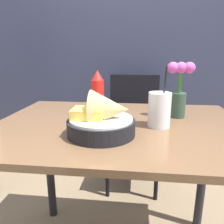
{
  "coord_description": "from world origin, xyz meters",
  "views": [
    {
      "loc": [
        0.06,
        -0.88,
        1.06
      ],
      "look_at": [
        -0.03,
        -0.04,
        0.83
      ],
      "focal_mm": 35.0,
      "sensor_mm": 36.0,
      "label": 1
    }
  ],
  "objects_px": {
    "chair_far_window": "(133,120)",
    "drink_cup": "(159,111)",
    "flower_vase": "(179,89)",
    "food_basket": "(103,119)",
    "ketchup_bottle": "(98,94)"
  },
  "relations": [
    {
      "from": "drink_cup",
      "to": "flower_vase",
      "type": "xyz_separation_m",
      "value": [
        0.1,
        0.15,
        0.07
      ]
    },
    {
      "from": "chair_far_window",
      "to": "flower_vase",
      "type": "xyz_separation_m",
      "value": [
        0.21,
        -0.71,
        0.38
      ]
    },
    {
      "from": "drink_cup",
      "to": "flower_vase",
      "type": "distance_m",
      "value": 0.19
    },
    {
      "from": "ketchup_bottle",
      "to": "chair_far_window",
      "type": "bearing_deg",
      "value": 77.38
    },
    {
      "from": "flower_vase",
      "to": "food_basket",
      "type": "bearing_deg",
      "value": -139.68
    },
    {
      "from": "drink_cup",
      "to": "flower_vase",
      "type": "height_order",
      "value": "flower_vase"
    },
    {
      "from": "chair_far_window",
      "to": "drink_cup",
      "type": "height_order",
      "value": "drink_cup"
    },
    {
      "from": "chair_far_window",
      "to": "ketchup_bottle",
      "type": "distance_m",
      "value": 0.82
    },
    {
      "from": "ketchup_bottle",
      "to": "drink_cup",
      "type": "bearing_deg",
      "value": -25.86
    },
    {
      "from": "chair_far_window",
      "to": "flower_vase",
      "type": "bearing_deg",
      "value": -73.7
    },
    {
      "from": "drink_cup",
      "to": "ketchup_bottle",
      "type": "bearing_deg",
      "value": 154.14
    },
    {
      "from": "food_basket",
      "to": "drink_cup",
      "type": "relative_size",
      "value": 1.01
    },
    {
      "from": "food_basket",
      "to": "ketchup_bottle",
      "type": "relative_size",
      "value": 1.16
    },
    {
      "from": "food_basket",
      "to": "flower_vase",
      "type": "xyz_separation_m",
      "value": [
        0.31,
        0.26,
        0.07
      ]
    },
    {
      "from": "drink_cup",
      "to": "flower_vase",
      "type": "relative_size",
      "value": 0.97
    }
  ]
}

